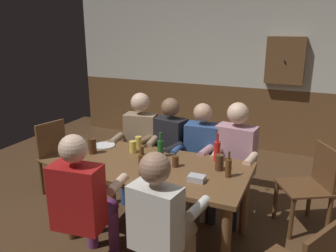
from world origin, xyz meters
TOP-DOWN VIEW (x-y plane):
  - ground_plane at (0.00, 0.00)m, footprint 6.87×6.87m
  - back_wall_upper at (0.00, 2.92)m, footprint 5.69×0.12m
  - back_wall_wainscot at (0.00, 2.92)m, footprint 5.69×0.12m
  - dining_table at (0.00, 0.00)m, footprint 1.69×0.91m
  - person_0 at (-0.56, 0.69)m, footprint 0.54×0.56m
  - person_1 at (-0.20, 0.69)m, footprint 0.54×0.57m
  - person_2 at (0.20, 0.68)m, footprint 0.52×0.55m
  - person_3 at (0.56, 0.69)m, footprint 0.58×0.55m
  - person_4 at (-0.35, -0.68)m, footprint 0.57×0.56m
  - person_5 at (0.35, -0.68)m, footprint 0.54×0.55m
  - chair_empty_near_right at (-1.51, 0.38)m, footprint 0.53×0.53m
  - chair_empty_near_left at (1.35, 0.76)m, footprint 0.60×0.60m
  - condiment_caddy at (0.44, -0.16)m, footprint 0.14×0.10m
  - plate_0 at (-0.75, 0.25)m, footprint 0.23×0.23m
  - bottle_0 at (0.66, 0.03)m, footprint 0.05×0.05m
  - bottle_1 at (0.48, 0.33)m, footprint 0.06×0.06m
  - bottle_2 at (-0.07, 0.22)m, footprint 0.06×0.06m
  - bottle_3 at (-0.04, -0.23)m, footprint 0.07×0.07m
  - pint_glass_0 at (-0.37, 0.21)m, footprint 0.07×0.07m
  - pint_glass_1 at (0.16, 0.05)m, footprint 0.06×0.06m
  - pint_glass_2 at (0.08, -0.24)m, footprint 0.08×0.08m
  - pint_glass_3 at (-0.74, 0.03)m, footprint 0.08×0.08m
  - pint_glass_4 at (0.56, 0.13)m, footprint 0.08×0.08m
  - pint_glass_5 at (-0.39, 0.36)m, footprint 0.07×0.07m
  - wall_dart_cabinet at (0.81, 2.79)m, footprint 0.56×0.15m

SIDE VIEW (x-z plane):
  - ground_plane at x=0.00m, z-range 0.00..0.00m
  - chair_empty_near_right at x=-1.51m, z-range 0.04..0.92m
  - chair_empty_near_left at x=1.35m, z-range 0.04..0.92m
  - back_wall_wainscot at x=0.00m, z-range 0.00..1.03m
  - dining_table at x=0.00m, z-range 0.27..1.02m
  - person_2 at x=0.20m, z-range 0.06..1.27m
  - person_5 at x=0.35m, z-range 0.06..1.27m
  - person_1 at x=-0.20m, z-range 0.06..1.29m
  - person_4 at x=-0.35m, z-range 0.06..1.30m
  - person_3 at x=0.56m, z-range 0.07..1.32m
  - person_0 at x=-0.56m, z-range 0.07..1.33m
  - plate_0 at x=-0.75m, z-range 0.75..0.77m
  - condiment_caddy at x=0.44m, z-range 0.75..0.80m
  - pint_glass_1 at x=0.16m, z-range 0.75..0.86m
  - pint_glass_5 at x=-0.39m, z-range 0.75..0.88m
  - pint_glass_2 at x=0.08m, z-range 0.75..0.88m
  - pint_glass_0 at x=-0.37m, z-range 0.75..0.88m
  - pint_glass_4 at x=0.56m, z-range 0.75..0.90m
  - pint_glass_3 at x=-0.74m, z-range 0.75..0.91m
  - bottle_0 at x=0.66m, z-range 0.72..0.96m
  - bottle_2 at x=-0.07m, z-range 0.72..0.97m
  - bottle_3 at x=-0.04m, z-range 0.73..0.99m
  - bottle_1 at x=0.48m, z-range 0.72..1.00m
  - wall_dart_cabinet at x=0.81m, z-range 1.14..1.84m
  - back_wall_upper at x=0.00m, z-range 1.03..2.67m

